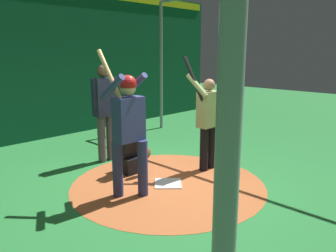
% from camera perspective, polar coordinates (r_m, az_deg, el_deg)
% --- Properties ---
extents(ground_plane, '(27.81, 27.81, 0.00)m').
position_cam_1_polar(ground_plane, '(5.41, 0.00, -9.86)').
color(ground_plane, '#287A38').
extents(dirt_circle, '(3.07, 3.07, 0.01)m').
position_cam_1_polar(dirt_circle, '(5.41, 0.00, -9.83)').
color(dirt_circle, '#B76033').
rests_on(dirt_circle, ground).
extents(home_plate, '(0.59, 0.59, 0.01)m').
position_cam_1_polar(home_plate, '(5.41, 0.00, -9.74)').
color(home_plate, white).
rests_on(home_plate, dirt_circle).
extents(batter, '(0.68, 0.49, 2.10)m').
position_cam_1_polar(batter, '(4.72, -6.80, 0.29)').
color(batter, navy).
rests_on(batter, ground).
extents(catcher, '(0.58, 0.40, 0.91)m').
position_cam_1_polar(catcher, '(5.84, -6.27, -4.53)').
color(catcher, black).
rests_on(catcher, ground).
extents(umpire, '(0.23, 0.49, 1.83)m').
position_cam_1_polar(umpire, '(6.38, -10.74, 3.10)').
color(umpire, '#4C4C51').
rests_on(umpire, ground).
extents(visitor, '(0.54, 0.49, 1.99)m').
position_cam_1_polar(visitor, '(5.86, 6.79, 1.36)').
color(visitor, black).
rests_on(visitor, ground).
extents(back_wall, '(0.22, 11.81, 3.67)m').
position_cam_1_polar(back_wall, '(8.48, -21.24, 10.30)').
color(back_wall, '#0F472D').
rests_on(back_wall, ground).
extents(cage_frame, '(5.93, 5.61, 3.34)m').
position_cam_1_polar(cage_frame, '(5.01, 0.00, 15.47)').
color(cage_frame, gray).
rests_on(cage_frame, ground).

